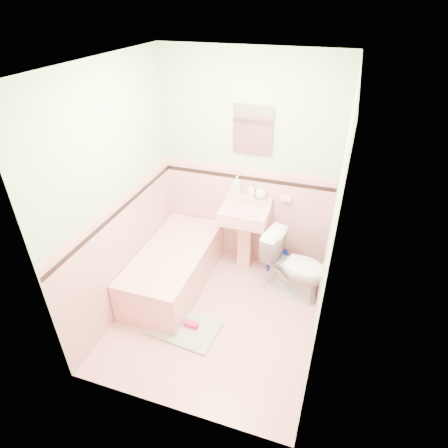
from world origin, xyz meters
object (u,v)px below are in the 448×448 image
(soap_bottle_left, at_px, (237,185))
(shoe, at_px, (191,324))
(bathtub, at_px, (174,268))
(sink, at_px, (244,239))
(soap_bottle_mid, at_px, (251,190))
(medicine_cabinet, at_px, (253,129))
(toilet, at_px, (295,266))
(bucket, at_px, (276,261))
(soap_bottle_right, at_px, (261,192))

(soap_bottle_left, distance_m, shoe, 1.62)
(bathtub, bearing_deg, sink, 37.93)
(soap_bottle_left, relative_size, soap_bottle_mid, 1.43)
(medicine_cabinet, relative_size, toilet, 0.63)
(soap_bottle_left, height_order, bucket, soap_bottle_left)
(medicine_cabinet, distance_m, bucket, 1.62)
(soap_bottle_mid, bearing_deg, medicine_cabinet, 121.67)
(medicine_cabinet, relative_size, soap_bottle_right, 2.72)
(soap_bottle_left, bearing_deg, medicine_cabinet, 11.53)
(sink, bearing_deg, shoe, -101.88)
(soap_bottle_left, relative_size, shoe, 1.70)
(soap_bottle_left, height_order, toilet, soap_bottle_left)
(soap_bottle_right, bearing_deg, bathtub, -138.86)
(bucket, distance_m, shoe, 1.35)
(soap_bottle_left, distance_m, soap_bottle_mid, 0.17)
(sink, bearing_deg, toilet, -19.77)
(soap_bottle_left, bearing_deg, sink, -50.76)
(medicine_cabinet, distance_m, soap_bottle_right, 0.72)
(soap_bottle_mid, bearing_deg, sink, -95.87)
(medicine_cabinet, height_order, soap_bottle_mid, medicine_cabinet)
(soap_bottle_left, height_order, soap_bottle_mid, soap_bottle_left)
(toilet, bearing_deg, shoe, 149.14)
(soap_bottle_mid, xyz_separation_m, shoe, (-0.25, -1.29, -0.94))
(soap_bottle_mid, relative_size, bucket, 0.64)
(soap_bottle_right, bearing_deg, medicine_cabinet, 167.27)
(soap_bottle_mid, relative_size, soap_bottle_right, 1.00)
(sink, xyz_separation_m, shoe, (-0.23, -1.11, -0.37))
(toilet, bearing_deg, bathtub, 116.90)
(sink, relative_size, bucket, 3.23)
(bathtub, distance_m, bucket, 1.24)
(soap_bottle_right, height_order, bucket, soap_bottle_right)
(medicine_cabinet, bearing_deg, toilet, -34.29)
(soap_bottle_left, bearing_deg, soap_bottle_right, 0.00)
(bathtub, bearing_deg, medicine_cabinet, 47.42)
(toilet, height_order, shoe, toilet)
(bathtub, distance_m, soap_bottle_right, 1.33)
(soap_bottle_right, bearing_deg, soap_bottle_left, 180.00)
(soap_bottle_mid, height_order, shoe, soap_bottle_mid)
(soap_bottle_right, relative_size, bucket, 0.64)
(soap_bottle_right, bearing_deg, shoe, -105.85)
(medicine_cabinet, bearing_deg, sink, -90.00)
(soap_bottle_left, distance_m, bucket, 1.06)
(medicine_cabinet, height_order, soap_bottle_right, medicine_cabinet)
(bathtub, relative_size, sink, 1.75)
(medicine_cabinet, height_order, bucket, medicine_cabinet)
(medicine_cabinet, bearing_deg, soap_bottle_mid, -58.33)
(sink, relative_size, medicine_cabinet, 1.86)
(soap_bottle_left, bearing_deg, shoe, -93.85)
(soap_bottle_right, xyz_separation_m, shoe, (-0.37, -1.29, -0.94))
(soap_bottle_mid, bearing_deg, bathtub, -134.53)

